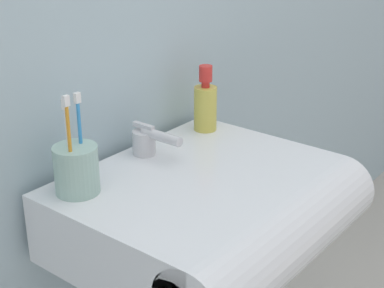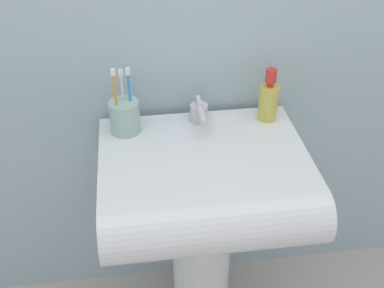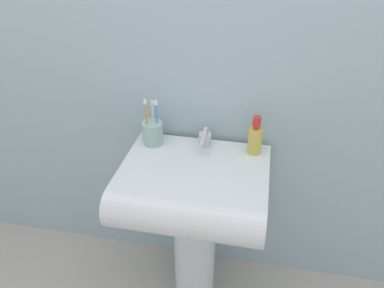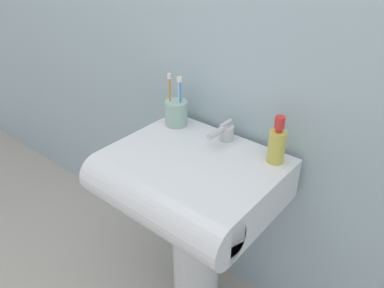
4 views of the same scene
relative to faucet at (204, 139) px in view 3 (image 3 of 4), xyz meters
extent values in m
plane|color=#ADA89E|center=(-0.01, -0.14, -0.77)|extent=(6.00, 6.00, 0.00)
cube|color=#9EB7C1|center=(-0.01, 0.11, 0.43)|extent=(5.00, 0.05, 2.40)
cylinder|color=white|center=(-0.01, -0.14, -0.48)|extent=(0.18, 0.18, 0.59)
cube|color=white|center=(-0.01, -0.14, -0.11)|extent=(0.57, 0.41, 0.15)
cylinder|color=white|center=(-0.01, -0.35, -0.11)|extent=(0.57, 0.15, 0.15)
cylinder|color=silver|center=(0.00, 0.01, -0.01)|extent=(0.05, 0.05, 0.05)
cylinder|color=silver|center=(0.00, -0.04, 0.02)|extent=(0.02, 0.10, 0.02)
cube|color=silver|center=(0.00, 0.01, 0.03)|extent=(0.01, 0.06, 0.01)
cylinder|color=#99BFB2|center=(-0.22, -0.01, 0.01)|extent=(0.09, 0.09, 0.10)
cylinder|color=orange|center=(-0.24, -0.02, 0.06)|extent=(0.01, 0.01, 0.17)
cube|color=white|center=(-0.24, -0.02, 0.16)|extent=(0.01, 0.01, 0.02)
cylinder|color=#338CD8|center=(-0.20, -0.01, 0.06)|extent=(0.01, 0.01, 0.16)
cube|color=white|center=(-0.20, -0.01, 0.15)|extent=(0.01, 0.01, 0.02)
cylinder|color=white|center=(-0.22, 0.00, 0.06)|extent=(0.01, 0.01, 0.15)
cube|color=white|center=(-0.22, 0.00, 0.14)|extent=(0.01, 0.01, 0.02)
cylinder|color=gold|center=(0.20, 0.00, 0.02)|extent=(0.06, 0.06, 0.11)
cylinder|color=red|center=(0.20, 0.00, 0.08)|extent=(0.02, 0.02, 0.01)
cylinder|color=red|center=(0.20, 0.00, 0.11)|extent=(0.03, 0.03, 0.04)
camera|label=1|loc=(-0.88, -0.82, 0.49)|focal=55.00mm
camera|label=2|loc=(-0.18, -1.18, 0.74)|focal=45.00mm
camera|label=3|loc=(0.21, -1.30, 0.80)|focal=35.00mm
camera|label=4|loc=(0.65, -0.97, 0.64)|focal=35.00mm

